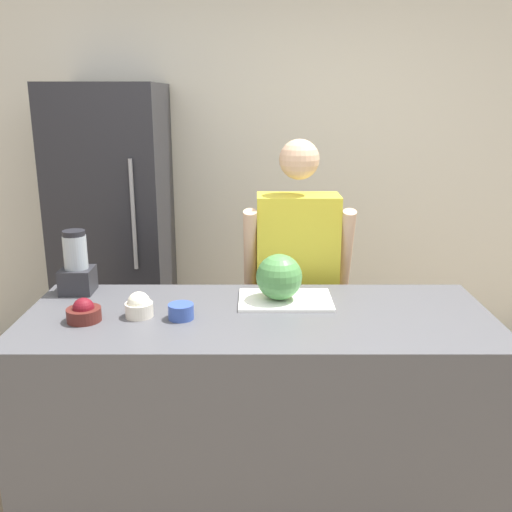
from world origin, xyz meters
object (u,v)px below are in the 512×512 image
Objects in this scene: bowl_small_blue at (179,312)px; refrigerator at (113,232)px; bowl_cream at (137,306)px; bowl_cherries at (82,312)px; watermelon at (277,277)px; person at (295,286)px; blender at (74,267)px.

refrigerator is at bearing 113.65° from bowl_small_blue.
refrigerator reaches higher than bowl_cream.
bowl_cherries is at bearing -167.70° from bowl_cream.
watermelon is 1.94× the size of bowl_small_blue.
bowl_cherries is 1.21× the size of bowl_cream.
bowl_cherries is at bearing -144.04° from person.
refrigerator is at bearing 147.71° from person.
person reaches higher than watermelon.
bowl_small_blue is (0.18, -0.02, -0.01)m from bowl_cream.
blender is at bearing 172.17° from watermelon.
bowl_cream is at bearing -72.68° from refrigerator.
bowl_cherries is (-0.94, -0.68, 0.11)m from person.
bowl_small_blue is (0.40, 0.02, -0.01)m from bowl_cherries.
watermelon is 0.48m from bowl_small_blue.
watermelon is 1.46× the size of bowl_cherries.
refrigerator reaches higher than bowl_small_blue.
bowl_cherries reaches higher than bowl_small_blue.
bowl_cream is 0.39× the size of blender.
person is at bearing 16.68° from blender.
refrigerator is 8.89× the size of watermelon.
refrigerator reaches higher than watermelon.
bowl_small_blue is 0.36× the size of blender.
watermelon is at bearing 15.52° from bowl_cherries.
bowl_cherries is 0.40m from bowl_small_blue.
bowl_small_blue is at bearing -153.99° from watermelon.
refrigerator is 1.42m from bowl_cream.
bowl_cherries is at bearing -176.67° from bowl_small_blue.
bowl_cream is (-0.60, -0.18, -0.07)m from watermelon.
bowl_cream is (-0.72, -0.63, 0.12)m from person.
bowl_cream is at bearing 12.30° from bowl_cherries.
blender reaches higher than bowl_cream.
watermelon is (-0.11, -0.45, 0.20)m from person.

